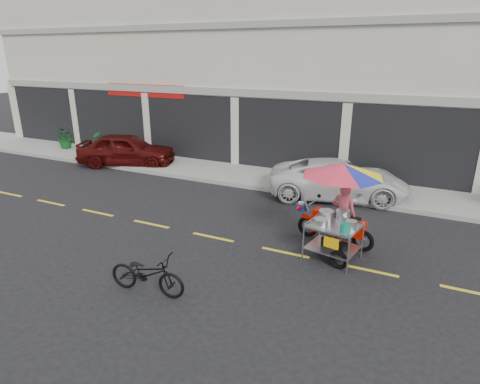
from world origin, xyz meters
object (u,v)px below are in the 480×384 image
at_px(near_bicycle, 147,274).
at_px(food_vendor_rig, 341,195).
at_px(white_pickup, 339,179).
at_px(maroon_sedan, 127,150).

height_order(near_bicycle, food_vendor_rig, food_vendor_rig).
relative_size(white_pickup, near_bicycle, 2.74).
bearing_deg(maroon_sedan, white_pickup, -111.18).
relative_size(maroon_sedan, white_pickup, 0.90).
distance_m(white_pickup, food_vendor_rig, 4.19).
xyz_separation_m(white_pickup, food_vendor_rig, (0.85, -4.02, 0.86)).
height_order(maroon_sedan, white_pickup, maroon_sedan).
bearing_deg(near_bicycle, white_pickup, -22.58).
bearing_deg(maroon_sedan, food_vendor_rig, -132.99).
bearing_deg(maroon_sedan, near_bicycle, -157.65).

